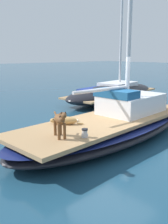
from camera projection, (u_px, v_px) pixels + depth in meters
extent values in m
plane|color=navy|center=(109.00, 139.00, 8.05)|extent=(120.00, 120.00, 0.00)
ellipsoid|color=black|center=(109.00, 130.00, 7.98)|extent=(3.27, 7.43, 0.56)
ellipsoid|color=navy|center=(109.00, 125.00, 7.94)|extent=(3.29, 7.47, 0.08)
cube|color=tan|center=(109.00, 120.00, 7.91)|extent=(2.76, 6.81, 0.10)
cylinder|color=silver|center=(103.00, 90.00, 7.65)|extent=(0.10, 2.20, 0.10)
cube|color=silver|center=(132.00, 104.00, 8.67)|extent=(1.63, 2.34, 0.60)
cube|color=navy|center=(116.00, 93.00, 8.10)|extent=(1.40, 0.84, 0.24)
ellipsoid|color=tan|center=(66.00, 120.00, 7.24)|extent=(0.61, 0.61, 0.22)
ellipsoid|color=tan|center=(54.00, 120.00, 7.27)|extent=(0.23, 0.23, 0.13)
cone|color=#45331C|center=(53.00, 119.00, 7.22)|extent=(0.05, 0.05, 0.05)
cone|color=#45331C|center=(54.00, 118.00, 7.31)|extent=(0.05, 0.05, 0.05)
cylinder|color=tan|center=(59.00, 124.00, 7.22)|extent=(0.17, 0.17, 0.06)
cylinder|color=tan|center=(60.00, 122.00, 7.33)|extent=(0.17, 0.17, 0.06)
cylinder|color=tan|center=(80.00, 124.00, 7.22)|extent=(0.16, 0.16, 0.04)
ellipsoid|color=brown|center=(60.00, 119.00, 6.05)|extent=(0.56, 0.38, 0.22)
cylinder|color=brown|center=(65.00, 131.00, 5.97)|extent=(0.07, 0.07, 0.38)
cylinder|color=brown|center=(59.00, 132.00, 5.92)|extent=(0.07, 0.07, 0.38)
cylinder|color=brown|center=(60.00, 127.00, 6.30)|extent=(0.07, 0.07, 0.38)
cylinder|color=brown|center=(55.00, 128.00, 6.25)|extent=(0.07, 0.07, 0.38)
cylinder|color=brown|center=(62.00, 117.00, 5.82)|extent=(0.21, 0.17, 0.19)
ellipsoid|color=brown|center=(64.00, 115.00, 5.69)|extent=(0.25, 0.20, 0.13)
cone|color=black|center=(65.00, 113.00, 5.70)|extent=(0.05, 0.05, 0.06)
cone|color=black|center=(62.00, 113.00, 5.66)|extent=(0.05, 0.05, 0.06)
torus|color=black|center=(62.00, 117.00, 5.82)|extent=(0.16, 0.17, 0.10)
cylinder|color=brown|center=(56.00, 114.00, 6.38)|extent=(0.22, 0.11, 0.12)
cylinder|color=#B7B7BC|center=(85.00, 136.00, 6.13)|extent=(0.16, 0.16, 0.08)
cylinder|color=#B7B7BC|center=(85.00, 132.00, 6.11)|extent=(0.13, 0.13, 0.10)
cylinder|color=black|center=(85.00, 129.00, 6.09)|extent=(0.15, 0.15, 0.03)
torus|color=beige|center=(73.00, 120.00, 7.58)|extent=(0.32, 0.32, 0.04)
ellipsoid|color=black|center=(113.00, 93.00, 14.37)|extent=(3.81, 7.41, 0.90)
cube|color=tan|center=(113.00, 93.00, 14.37)|extent=(3.17, 6.62, 0.08)
cube|color=silver|center=(118.00, 87.00, 14.70)|extent=(1.78, 2.34, 0.52)
cube|color=navy|center=(99.00, 92.00, 13.40)|extent=(1.65, 2.31, 0.36)
cylinder|color=silver|center=(121.00, 36.00, 14.21)|extent=(0.12, 0.12, 6.20)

